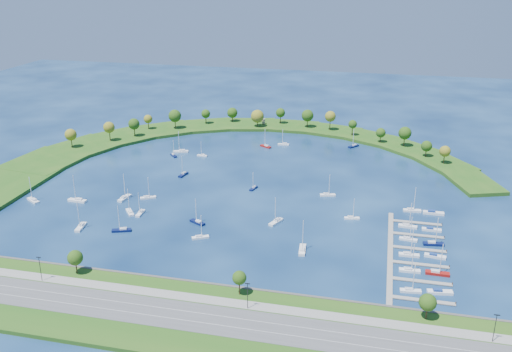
% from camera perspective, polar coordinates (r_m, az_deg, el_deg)
% --- Properties ---
extents(ground, '(700.00, 700.00, 0.00)m').
position_cam_1_polar(ground, '(306.48, -1.12, -0.95)').
color(ground, '#071C40').
rests_on(ground, ground).
extents(south_shoreline, '(420.00, 43.10, 11.60)m').
position_cam_1_polar(south_shoreline, '(202.72, -9.89, -13.39)').
color(south_shoreline, '#1F5316').
rests_on(south_shoreline, ground).
extents(breakwater, '(286.74, 247.64, 2.00)m').
position_cam_1_polar(breakwater, '(362.76, -6.35, 2.62)').
color(breakwater, '#1F5316').
rests_on(breakwater, ground).
extents(breakwater_trees, '(238.55, 94.03, 13.90)m').
position_cam_1_polar(breakwater_trees, '(389.22, -0.01, 5.45)').
color(breakwater_trees, '#382314').
rests_on(breakwater_trees, breakwater).
extents(harbor_tower, '(2.60, 2.60, 3.94)m').
position_cam_1_polar(harbor_tower, '(415.72, 0.77, 5.57)').
color(harbor_tower, gray).
rests_on(harbor_tower, breakwater).
extents(dock_system, '(24.28, 82.00, 1.60)m').
position_cam_1_polar(dock_system, '(243.36, 15.20, -7.78)').
color(dock_system, gray).
rests_on(dock_system, ground).
extents(moored_boat_0, '(8.92, 5.09, 12.65)m').
position_cam_1_polar(moored_boat_0, '(262.08, -13.48, -5.31)').
color(moored_boat_0, '#0A1341').
rests_on(moored_boat_0, ground).
extents(moored_boat_1, '(3.66, 8.38, 11.91)m').
position_cam_1_polar(moored_boat_1, '(322.76, -7.39, 0.20)').
color(moored_boat_1, '#0A1341').
rests_on(moored_boat_1, ground).
extents(moored_boat_2, '(7.60, 2.67, 10.96)m').
position_cam_1_polar(moored_boat_2, '(374.22, 2.81, 3.29)').
color(moored_boat_2, white).
rests_on(moored_boat_2, ground).
extents(moored_boat_3, '(3.82, 9.36, 13.36)m').
position_cam_1_polar(moored_boat_3, '(270.14, -17.37, -4.89)').
color(moored_boat_3, white).
rests_on(moored_boat_3, ground).
extents(moored_boat_4, '(8.45, 6.01, 12.26)m').
position_cam_1_polar(moored_boat_4, '(263.79, -5.96, -4.63)').
color(moored_boat_4, '#0A1341').
rests_on(moored_boat_4, ground).
extents(moored_boat_5, '(6.27, 6.76, 10.61)m').
position_cam_1_polar(moored_boat_5, '(355.80, -8.36, 2.13)').
color(moored_boat_5, '#0A1341').
rests_on(moored_boat_5, ground).
extents(moored_boat_6, '(9.03, 6.82, 13.26)m').
position_cam_1_polar(moored_boat_6, '(307.28, -21.69, -2.26)').
color(moored_boat_6, white).
rests_on(moored_boat_6, ground).
extents(moored_boat_7, '(8.35, 4.10, 11.83)m').
position_cam_1_polar(moored_boat_7, '(294.69, 7.28, -1.86)').
color(moored_boat_7, white).
rests_on(moored_boat_7, ground).
extents(moored_boat_8, '(7.44, 3.37, 10.56)m').
position_cam_1_polar(moored_boat_8, '(270.53, 9.70, -4.16)').
color(moored_boat_8, white).
rests_on(moored_boat_8, ground).
extents(moored_boat_9, '(7.06, 8.22, 12.52)m').
position_cam_1_polar(moored_boat_9, '(279.18, -12.68, -3.56)').
color(moored_boat_9, white).
rests_on(moored_boat_9, ground).
extents(moored_boat_10, '(3.92, 9.65, 13.78)m').
position_cam_1_polar(moored_boat_10, '(296.13, -13.21, -2.14)').
color(moored_boat_10, white).
rests_on(moored_boat_10, ground).
extents(moored_boat_11, '(5.96, 9.19, 13.15)m').
position_cam_1_polar(moored_boat_11, '(262.87, 2.07, -4.61)').
color(moored_boat_11, white).
rests_on(moored_boat_11, ground).
extents(moored_boat_12, '(6.59, 2.28, 9.52)m').
position_cam_1_polar(moored_boat_12, '(353.55, -5.48, 2.14)').
color(moored_boat_12, white).
rests_on(moored_boat_12, ground).
extents(moored_boat_13, '(7.65, 5.53, 11.13)m').
position_cam_1_polar(moored_boat_13, '(250.02, -5.68, -6.14)').
color(moored_boat_13, white).
rests_on(moored_boat_13, ground).
extents(moored_boat_14, '(9.84, 3.22, 14.27)m').
position_cam_1_polar(moored_boat_14, '(299.51, -17.68, -2.33)').
color(moored_boat_14, white).
rests_on(moored_boat_14, ground).
extents(moored_boat_15, '(3.54, 6.97, 9.86)m').
position_cam_1_polar(moored_boat_15, '(301.02, -0.25, -1.19)').
color(moored_boat_15, '#0A1341').
rests_on(moored_boat_15, ground).
extents(moored_boat_16, '(6.98, 7.80, 12.06)m').
position_cam_1_polar(moored_boat_16, '(375.29, 9.88, 3.05)').
color(moored_boat_16, '#0A1341').
rests_on(moored_boat_16, ground).
extents(moored_boat_17, '(3.51, 9.70, 13.97)m').
position_cam_1_polar(moored_boat_17, '(239.13, 4.73, -7.42)').
color(moored_boat_17, white).
rests_on(moored_boat_17, ground).
extents(moored_boat_18, '(8.07, 5.86, 11.76)m').
position_cam_1_polar(moored_boat_18, '(294.38, -10.92, -2.11)').
color(moored_boat_18, white).
rests_on(moored_boat_18, ground).
extents(moored_boat_19, '(10.01, 5.45, 14.18)m').
position_cam_1_polar(moored_boat_19, '(362.26, -7.65, 2.53)').
color(moored_boat_19, white).
rests_on(moored_boat_19, ground).
extents(moored_boat_20, '(2.52, 7.98, 11.60)m').
position_cam_1_polar(moored_boat_20, '(277.42, -11.66, -3.64)').
color(moored_boat_20, white).
rests_on(moored_boat_20, ground).
extents(moored_boat_21, '(8.26, 6.20, 12.11)m').
position_cam_1_polar(moored_boat_21, '(369.40, 1.00, 3.08)').
color(moored_boat_21, '#99130D').
rests_on(moored_boat_21, ground).
extents(docked_boat_0, '(7.94, 2.98, 11.39)m').
position_cam_1_polar(docked_boat_0, '(219.01, 15.41, -11.09)').
color(docked_boat_0, white).
rests_on(docked_boat_0, ground).
extents(docked_boat_1, '(9.49, 3.91, 1.88)m').
position_cam_1_polar(docked_boat_1, '(221.32, 18.14, -11.11)').
color(docked_boat_1, white).
rests_on(docked_boat_1, ground).
extents(docked_boat_2, '(8.32, 2.63, 12.11)m').
position_cam_1_polar(docked_boat_2, '(231.86, 15.33, -9.16)').
color(docked_boat_2, white).
rests_on(docked_boat_2, ground).
extents(docked_boat_3, '(9.25, 2.80, 13.50)m').
position_cam_1_polar(docked_boat_3, '(232.94, 17.93, -9.30)').
color(docked_boat_3, '#99130D').
rests_on(docked_boat_3, ground).
extents(docked_boat_4, '(8.43, 2.63, 12.28)m').
position_cam_1_polar(docked_boat_4, '(243.15, 15.26, -7.66)').
color(docked_boat_4, white).
rests_on(docked_boat_4, ground).
extents(docked_boat_5, '(8.94, 3.57, 1.77)m').
position_cam_1_polar(docked_boat_5, '(245.26, 17.70, -7.75)').
color(docked_boat_5, white).
rests_on(docked_boat_5, ground).
extents(docked_boat_6, '(7.97, 3.12, 11.40)m').
position_cam_1_polar(docked_boat_6, '(256.01, 15.20, -6.14)').
color(docked_boat_6, white).
rests_on(docked_boat_6, ground).
extents(docked_boat_7, '(9.07, 3.63, 12.96)m').
position_cam_1_polar(docked_boat_7, '(254.97, 17.57, -6.51)').
color(docked_boat_7, '#0A1341').
rests_on(docked_boat_7, ground).
extents(docked_boat_8, '(8.61, 2.98, 12.43)m').
position_cam_1_polar(docked_boat_8, '(267.83, 15.14, -4.88)').
color(docked_boat_8, white).
rests_on(docked_boat_8, ground).
extents(docked_boat_9, '(8.61, 2.42, 1.76)m').
position_cam_1_polar(docked_boat_9, '(267.70, 17.38, -5.20)').
color(docked_boat_9, white).
rests_on(docked_boat_9, ground).
extents(docked_boat_10, '(8.80, 3.35, 12.62)m').
position_cam_1_polar(docked_boat_10, '(284.79, 15.55, -3.33)').
color(docked_boat_10, white).
rests_on(docked_boat_10, ground).
extents(docked_boat_11, '(9.92, 2.84, 2.02)m').
position_cam_1_polar(docked_boat_11, '(284.97, 17.55, -3.57)').
color(docked_boat_11, white).
rests_on(docked_boat_11, ground).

